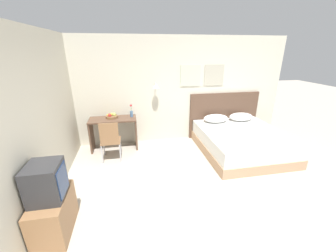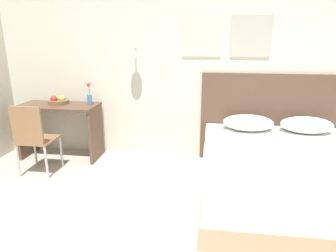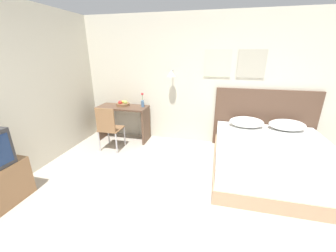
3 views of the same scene
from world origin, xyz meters
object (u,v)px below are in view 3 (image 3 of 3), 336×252
(pillow_left, at_px, (246,122))
(fruit_bowl, at_px, (123,104))
(headboard, at_px, (263,120))
(folded_towel_near_foot, at_px, (286,151))
(desk_chair, at_px, (108,126))
(flower_vase, at_px, (143,102))
(desk, at_px, (123,117))
(bed, at_px, (272,159))
(folded_towel_mid_bed, at_px, (284,166))
(pillow_right, at_px, (287,125))

(pillow_left, relative_size, fruit_bowl, 2.21)
(headboard, relative_size, folded_towel_near_foot, 5.77)
(pillow_left, height_order, desk_chair, desk_chair)
(fruit_bowl, distance_m, flower_vase, 0.48)
(desk, bearing_deg, desk_chair, -93.80)
(fruit_bowl, height_order, flower_vase, flower_vase)
(headboard, height_order, flower_vase, headboard)
(bed, distance_m, desk_chair, 3.03)
(desk, bearing_deg, pillow_left, -0.55)
(folded_towel_near_foot, height_order, desk_chair, desk_chair)
(folded_towel_mid_bed, distance_m, fruit_bowl, 3.33)
(fruit_bowl, xyz_separation_m, flower_vase, (0.47, 0.00, 0.07))
(pillow_left, distance_m, fruit_bowl, 2.64)
(pillow_left, relative_size, folded_towel_mid_bed, 1.93)
(pillow_left, distance_m, flower_vase, 2.18)
(bed, distance_m, headboard, 1.09)
(folded_towel_near_foot, bearing_deg, bed, 103.42)
(bed, relative_size, fruit_bowl, 6.92)
(pillow_left, xyz_separation_m, folded_towel_mid_bed, (0.30, -1.49, -0.07))
(bed, distance_m, folded_towel_near_foot, 0.43)
(bed, relative_size, desk, 1.82)
(headboard, height_order, pillow_left, headboard)
(folded_towel_near_foot, xyz_separation_m, desk, (-3.04, 1.07, -0.03))
(bed, bearing_deg, flower_vase, 161.84)
(folded_towel_near_foot, xyz_separation_m, desk_chair, (-3.08, 0.46, -0.03))
(folded_towel_near_foot, height_order, desk, desk)
(pillow_left, distance_m, desk_chair, 2.72)
(fruit_bowl, bearing_deg, pillow_right, -1.42)
(flower_vase, bearing_deg, folded_towel_near_foot, -23.51)
(desk_chair, bearing_deg, pillow_right, 9.86)
(folded_towel_mid_bed, height_order, fruit_bowl, fruit_bowl)
(folded_towel_mid_bed, bearing_deg, fruit_bowl, 151.71)
(bed, xyz_separation_m, fruit_bowl, (-2.99, 0.82, 0.56))
(pillow_left, bearing_deg, desk_chair, -167.54)
(bed, xyz_separation_m, desk, (-2.97, 0.77, 0.27))
(headboard, bearing_deg, flower_vase, -175.31)
(bed, height_order, desk, desk)
(headboard, xyz_separation_m, folded_towel_near_foot, (0.07, -1.33, -0.05))
(flower_vase, bearing_deg, bed, -18.16)
(fruit_bowl, bearing_deg, flower_vase, 0.21)
(pillow_left, xyz_separation_m, flower_vase, (-2.16, 0.08, 0.27))
(bed, bearing_deg, fruit_bowl, 164.58)
(fruit_bowl, bearing_deg, folded_towel_mid_bed, -28.29)
(desk, bearing_deg, fruit_bowl, 108.80)
(folded_towel_mid_bed, bearing_deg, pillow_right, 74.21)
(pillow_left, height_order, folded_towel_near_foot, pillow_left)
(pillow_right, xyz_separation_m, flower_vase, (-2.88, 0.08, 0.27))
(headboard, relative_size, fruit_bowl, 6.74)
(desk_chair, distance_m, fruit_bowl, 0.73)
(headboard, bearing_deg, folded_towel_mid_bed, -92.00)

